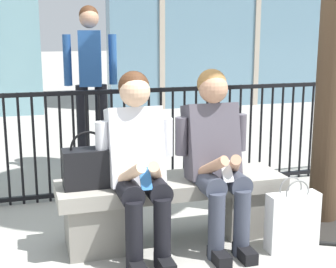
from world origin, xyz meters
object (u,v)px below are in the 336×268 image
Objects in this scene: seated_person_companion at (216,153)px; shopping_bag at (292,221)px; bystander_further_back at (91,75)px; stone_bench at (172,203)px; seated_person_with_phone at (138,159)px; handbag_on_bench at (89,167)px.

shopping_bag is (0.46, -0.27, -0.44)m from seated_person_companion.
stone_bench is at bearing -82.51° from bystander_further_back.
bystander_further_back is (0.01, 2.14, 0.35)m from seated_person_with_phone.
stone_bench is at bearing 154.72° from seated_person_companion.
seated_person_companion is at bearing -7.93° from handbag_on_bench.
stone_bench is 0.48m from seated_person_with_phone.
stone_bench is 0.66m from handbag_on_bench.
seated_person_with_phone and seated_person_companion have the same top height.
stone_bench is 2.15m from bystander_further_back.
bystander_further_back is at bearing 104.09° from seated_person_companion.
bystander_further_back reaches higher than handbag_on_bench.
bystander_further_back is (-0.54, 2.14, 0.35)m from seated_person_companion.
seated_person_companion is (0.54, 0.00, 0.00)m from seated_person_with_phone.
handbag_on_bench is (-0.58, -0.01, 0.31)m from stone_bench.
handbag_on_bench is 0.22× the size of bystander_further_back.
seated_person_with_phone is 3.20× the size of handbag_on_bench.
seated_person_companion is at bearing -75.91° from bystander_further_back.
seated_person_companion is 3.20× the size of handbag_on_bench.
seated_person_with_phone is 2.17m from bystander_further_back.
handbag_on_bench is at bearing -179.01° from stone_bench.
bystander_further_back is at bearing 97.49° from stone_bench.
stone_bench is 0.48m from seated_person_companion.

